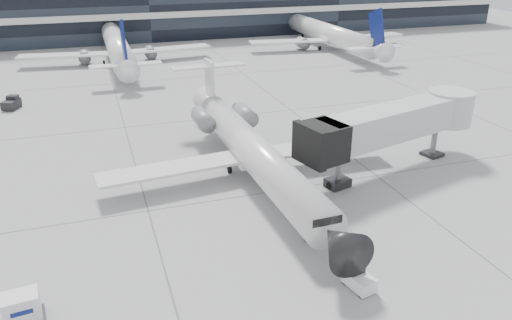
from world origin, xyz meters
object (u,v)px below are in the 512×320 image
object	(u,v)px
cargo_uld	(22,309)
regional_jet	(251,149)
baggage_tug	(359,279)
jet_bridge	(400,121)

from	to	relation	value
cargo_uld	regional_jet	bearing A→B (deg)	31.92
baggage_tug	cargo_uld	world-z (taller)	cargo_uld
jet_bridge	baggage_tug	world-z (taller)	jet_bridge
regional_jet	cargo_uld	xyz separation A→B (m)	(-17.44, -13.72, -1.72)
baggage_tug	cargo_uld	bearing A→B (deg)	158.25
baggage_tug	cargo_uld	size ratio (longest dim) A/B	0.95
regional_jet	baggage_tug	world-z (taller)	regional_jet
jet_bridge	baggage_tug	size ratio (longest dim) A/B	8.73
cargo_uld	baggage_tug	bearing A→B (deg)	-15.82
jet_bridge	cargo_uld	bearing A→B (deg)	-174.78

